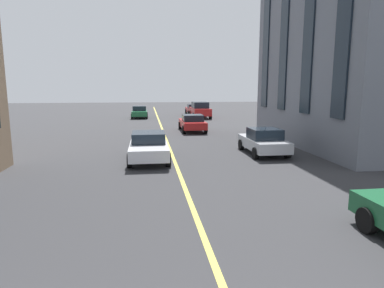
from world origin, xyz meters
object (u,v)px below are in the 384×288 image
(car_white_trailing, at_px, (149,146))
(car_red_mid, at_px, (192,123))
(car_silver_oncoming, at_px, (263,141))
(car_green_parked_b, at_px, (140,112))
(car_red_near, at_px, (194,109))
(car_red_parked_a, at_px, (200,110))

(car_white_trailing, bearing_deg, car_red_mid, -18.89)
(car_silver_oncoming, bearing_deg, car_green_parked_b, 17.28)
(car_red_near, xyz_separation_m, car_green_parked_b, (-4.16, 7.03, -0.00))
(car_silver_oncoming, relative_size, car_green_parked_b, 1.00)
(car_silver_oncoming, bearing_deg, car_red_near, 0.00)
(car_red_mid, bearing_deg, car_green_parked_b, 19.55)
(car_silver_oncoming, distance_m, car_red_mid, 10.19)
(car_red_parked_a, distance_m, car_green_parked_b, 7.11)
(car_red_mid, bearing_deg, car_red_near, -8.47)
(car_silver_oncoming, xyz_separation_m, car_red_near, (26.76, 0.00, 0.00))
(car_white_trailing, distance_m, car_red_mid, 11.20)
(car_red_near, distance_m, car_green_parked_b, 8.17)
(car_red_parked_a, distance_m, car_red_near, 5.18)
(car_silver_oncoming, relative_size, car_red_parked_a, 0.83)
(car_red_parked_a, bearing_deg, car_red_near, -0.00)
(car_red_parked_a, relative_size, car_red_near, 1.07)
(car_white_trailing, xyz_separation_m, car_red_mid, (10.59, -3.62, 0.00))
(car_red_mid, relative_size, car_red_parked_a, 0.94)
(car_silver_oncoming, height_order, car_red_near, car_silver_oncoming)
(car_red_near, bearing_deg, car_red_parked_a, 180.00)
(car_red_parked_a, xyz_separation_m, car_red_near, (5.18, -0.00, -0.27))
(car_white_trailing, relative_size, car_silver_oncoming, 1.13)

